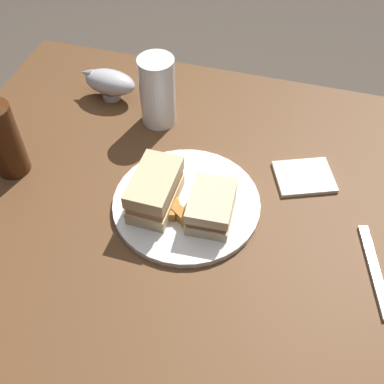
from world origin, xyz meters
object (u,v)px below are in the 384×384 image
object	(u,v)px
gravy_boat	(109,82)
plate	(186,203)
pint_glass	(158,95)
napkin	(304,177)
sandwich_half_left	(155,190)
fork	(375,270)
sandwich_half_right	(211,207)
cider_bottle	(0,131)

from	to	relation	value
gravy_boat	plate	bearing A→B (deg)	-45.60
pint_glass	plate	bearing A→B (deg)	-59.95
pint_glass	gravy_boat	xyz separation A→B (m)	(-0.13, 0.05, -0.03)
plate	napkin	bearing A→B (deg)	32.66
plate	pint_glass	xyz separation A→B (m)	(-0.13, 0.22, 0.06)
plate	gravy_boat	bearing A→B (deg)	134.40
pint_glass	sandwich_half_left	bearing A→B (deg)	-72.82
plate	gravy_boat	xyz separation A→B (m)	(-0.26, 0.26, 0.03)
plate	pint_glass	bearing A→B (deg)	120.05
plate	fork	size ratio (longest dim) A/B	1.51
sandwich_half_right	gravy_boat	size ratio (longest dim) A/B	0.80
sandwich_half_left	fork	bearing A→B (deg)	-4.41
plate	cider_bottle	bearing A→B (deg)	-179.63
cider_bottle	napkin	size ratio (longest dim) A/B	2.37
sandwich_half_left	pint_glass	bearing A→B (deg)	107.18
fork	sandwich_half_left	bearing A→B (deg)	-109.65
plate	sandwich_half_left	xyz separation A→B (m)	(-0.05, -0.02, 0.04)
sandwich_half_left	plate	bearing A→B (deg)	20.20
sandwich_half_right	cider_bottle	distance (m)	0.41
pint_glass	gravy_boat	bearing A→B (deg)	160.98
sandwich_half_right	napkin	world-z (taller)	sandwich_half_right
sandwich_half_left	gravy_boat	xyz separation A→B (m)	(-0.20, 0.28, -0.01)
gravy_boat	cider_bottle	world-z (taller)	cider_bottle
sandwich_half_left	gravy_boat	world-z (taller)	sandwich_half_left
pint_glass	fork	xyz separation A→B (m)	(0.47, -0.27, -0.06)
cider_bottle	napkin	xyz separation A→B (m)	(0.56, 0.13, -0.10)
gravy_boat	napkin	size ratio (longest dim) A/B	1.22
pint_glass	sandwich_half_right	bearing A→B (deg)	-53.28
pint_glass	napkin	distance (m)	0.34
pint_glass	cider_bottle	size ratio (longest dim) A/B	0.59
pint_glass	cider_bottle	world-z (taller)	cider_bottle
plate	sandwich_half_right	bearing A→B (deg)	-21.87
sandwich_half_right	cider_bottle	xyz separation A→B (m)	(-0.41, 0.02, 0.06)
napkin	fork	size ratio (longest dim) A/B	0.61
sandwich_half_left	pint_glass	xyz separation A→B (m)	(-0.07, 0.24, 0.02)
sandwich_half_right	napkin	size ratio (longest dim) A/B	0.97
plate	pint_glass	size ratio (longest dim) A/B	1.78
gravy_boat	cider_bottle	distance (m)	0.29
cider_bottle	fork	xyz separation A→B (m)	(0.70, -0.05, -0.10)
sandwich_half_left	sandwich_half_right	bearing A→B (deg)	-0.84
cider_bottle	sandwich_half_right	bearing A→B (deg)	-2.60
cider_bottle	gravy_boat	bearing A→B (deg)	69.49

